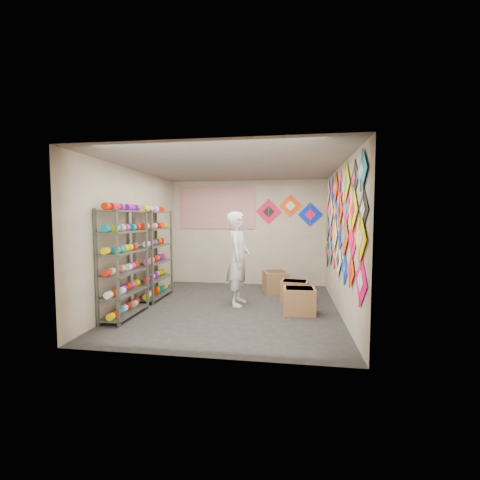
% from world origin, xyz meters
% --- Properties ---
extents(ground, '(4.50, 4.50, 0.00)m').
position_xyz_m(ground, '(0.00, 0.00, 0.00)').
color(ground, black).
extents(room_walls, '(4.50, 4.50, 4.50)m').
position_xyz_m(room_walls, '(0.00, 0.00, 1.64)').
color(room_walls, '#B8A88D').
rests_on(room_walls, ground).
extents(shelf_rack_front, '(0.40, 1.10, 1.90)m').
position_xyz_m(shelf_rack_front, '(-1.78, -0.85, 0.95)').
color(shelf_rack_front, '#4C5147').
rests_on(shelf_rack_front, ground).
extents(shelf_rack_back, '(0.40, 1.10, 1.90)m').
position_xyz_m(shelf_rack_back, '(-1.78, 0.45, 0.95)').
color(shelf_rack_back, '#4C5147').
rests_on(shelf_rack_back, ground).
extents(string_spools, '(0.12, 2.36, 0.12)m').
position_xyz_m(string_spools, '(-1.78, -0.20, 1.05)').
color(string_spools, '#F0309B').
rests_on(string_spools, ground).
extents(kite_wall_display, '(0.06, 4.26, 2.10)m').
position_xyz_m(kite_wall_display, '(1.98, 0.05, 1.66)').
color(kite_wall_display, '#FF0266').
rests_on(kite_wall_display, room_walls).
extents(back_wall_kites, '(1.69, 0.02, 0.83)m').
position_xyz_m(back_wall_kites, '(1.05, 2.24, 1.91)').
color(back_wall_kites, red).
rests_on(back_wall_kites, room_walls).
extents(poster, '(2.00, 0.01, 1.10)m').
position_xyz_m(poster, '(-0.80, 2.23, 2.00)').
color(poster, '#7A4392').
rests_on(poster, room_walls).
extents(shopkeeper, '(0.71, 0.49, 1.86)m').
position_xyz_m(shopkeeper, '(0.08, 0.23, 0.93)').
color(shopkeeper, beige).
rests_on(shopkeeper, ground).
extents(carton_a, '(0.58, 0.49, 0.47)m').
position_xyz_m(carton_a, '(1.27, -0.18, 0.24)').
color(carton_a, olive).
rests_on(carton_a, ground).
extents(carton_b, '(0.60, 0.51, 0.44)m').
position_xyz_m(carton_b, '(1.20, 0.61, 0.22)').
color(carton_b, olive).
rests_on(carton_b, ground).
extents(carton_c, '(0.65, 0.69, 0.50)m').
position_xyz_m(carton_c, '(0.77, 1.36, 0.25)').
color(carton_c, olive).
rests_on(carton_c, ground).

